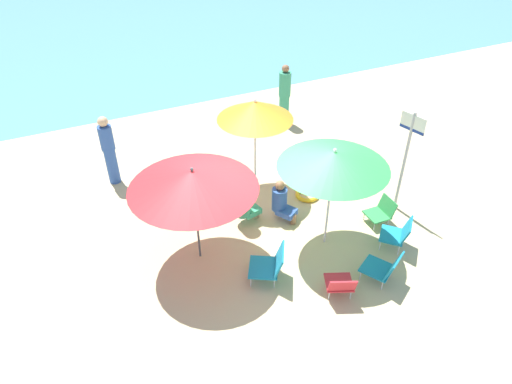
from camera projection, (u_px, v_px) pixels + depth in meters
name	position (u px, v px, depth m)	size (l,w,h in m)	color
ground_plane	(259.00, 237.00, 9.08)	(40.00, 40.00, 0.00)	#CCB789
sea_water	(114.00, 31.00, 19.42)	(40.00, 16.00, 0.01)	#5693A3
umbrella_orange	(255.00, 110.00, 9.30)	(1.56, 1.56, 2.15)	silver
umbrella_green	(334.00, 159.00, 7.85)	(1.95, 1.95, 2.09)	silver
umbrella_red	(193.00, 179.00, 7.62)	(2.20, 2.20, 1.96)	#4C4C51
beach_chair_a	(398.00, 233.00, 8.64)	(0.72, 0.72, 0.63)	teal
beach_chair_b	(384.00, 268.00, 7.96)	(0.72, 0.76, 0.64)	teal
beach_chair_c	(381.00, 211.00, 9.29)	(0.51, 0.46, 0.52)	#33934C
beach_chair_d	(340.00, 284.00, 7.71)	(0.62, 0.65, 0.53)	red
beach_chair_e	(270.00, 264.00, 8.00)	(0.79, 0.78, 0.67)	teal
beach_chair_f	(195.00, 183.00, 9.90)	(0.53, 0.47, 0.67)	navy
person_a	(109.00, 150.00, 10.10)	(0.30, 0.30, 1.63)	#2D519E
person_b	(285.00, 94.00, 12.44)	(0.32, 0.32, 1.64)	#389970
person_c	(244.00, 203.00, 9.12)	(0.56, 0.42, 1.01)	#389970
person_d	(282.00, 201.00, 9.28)	(0.47, 0.54, 0.90)	#2D519E
warning_sign	(407.00, 148.00, 8.98)	(0.16, 0.51, 2.21)	#ADADB2
swim_ring	(307.00, 195.00, 10.11)	(0.52, 0.52, 0.09)	yellow
beach_bag	(207.00, 207.00, 9.58)	(0.25, 0.18, 0.30)	silver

